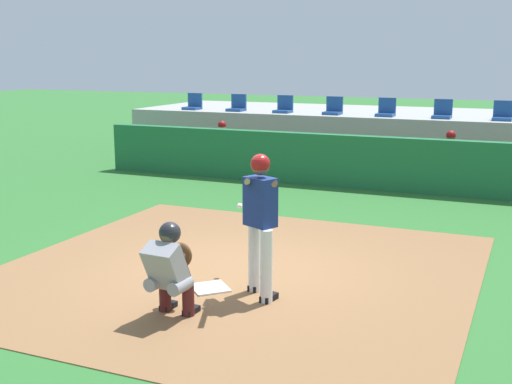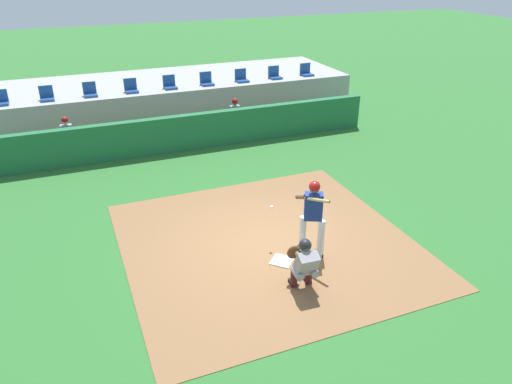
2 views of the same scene
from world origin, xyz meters
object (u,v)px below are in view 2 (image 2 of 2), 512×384
object	(u,v)px
home_plate	(282,261)
batter_at_plate	(313,214)
catcher_crouched	(304,262)
stadium_seat_8	(306,72)
stadium_seat_0	(1,100)
stadium_seat_3	(131,88)
dugout_player_0	(68,136)
stadium_seat_5	(207,81)
dugout_player_1	(236,116)
stadium_seat_2	(90,92)
stadium_seat_1	(47,96)
stadium_seat_4	(170,85)
stadium_seat_6	(241,78)
stadium_seat_7	(275,75)

from	to	relation	value
home_plate	batter_at_plate	distance (m)	1.23
catcher_crouched	stadium_seat_8	distance (m)	12.58
stadium_seat_0	stadium_seat_3	bearing A→B (deg)	0.00
dugout_player_0	stadium_seat_5	size ratio (longest dim) A/B	2.71
dugout_player_1	stadium_seat_2	bearing A→B (deg)	157.04
stadium_seat_3	stadium_seat_8	xyz separation A→B (m)	(7.22, 0.00, 0.00)
stadium_seat_1	stadium_seat_4	xyz separation A→B (m)	(4.33, 0.00, 0.00)
stadium_seat_2	stadium_seat_5	distance (m)	4.33
stadium_seat_4	stadium_seat_8	bearing A→B (deg)	0.00
catcher_crouched	stadium_seat_6	bearing A→B (deg)	75.49
batter_at_plate	stadium_seat_7	size ratio (longest dim) A/B	3.76
stadium_seat_0	stadium_seat_2	distance (m)	2.89
dugout_player_1	stadium_seat_7	bearing A→B (deg)	40.06
dugout_player_0	stadium_seat_1	distance (m)	2.25
dugout_player_1	stadium_seat_8	distance (m)	4.45
dugout_player_1	stadium_seat_5	bearing A→B (deg)	102.98
home_plate	stadium_seat_7	bearing A→B (deg)	66.94
stadium_seat_4	stadium_seat_8	size ratio (longest dim) A/B	1.00
catcher_crouched	stadium_seat_8	xyz separation A→B (m)	(5.77, 11.14, 0.93)
dugout_player_1	stadium_seat_5	xyz separation A→B (m)	(-0.47, 2.03, 0.86)
home_plate	stadium_seat_4	world-z (taller)	stadium_seat_4
home_plate	stadium_seat_2	xyz separation A→B (m)	(-2.89, 10.18, 1.51)
dugout_player_1	stadium_seat_3	size ratio (longest dim) A/B	2.71
batter_at_plate	stadium_seat_8	distance (m)	11.38
home_plate	stadium_seat_4	bearing A→B (deg)	90.00
dugout_player_0	stadium_seat_7	world-z (taller)	stadium_seat_7
home_plate	stadium_seat_7	distance (m)	11.17
dugout_player_0	stadium_seat_6	bearing A→B (deg)	16.71
stadium_seat_4	stadium_seat_5	xyz separation A→B (m)	(1.44, 0.00, 0.00)
batter_at_plate	stadium_seat_0	xyz separation A→B (m)	(-6.47, 10.17, 0.50)
stadium_seat_7	stadium_seat_8	bearing A→B (deg)	0.00
stadium_seat_0	stadium_seat_1	bearing A→B (deg)	0.00
stadium_seat_0	stadium_seat_5	world-z (taller)	same
catcher_crouched	dugout_player_0	xyz separation A→B (m)	(-3.89, 9.11, 0.06)
batter_at_plate	stadium_seat_0	world-z (taller)	stadium_seat_0
home_plate	stadium_seat_6	bearing A→B (deg)	74.16
stadium_seat_0	stadium_seat_2	bearing A→B (deg)	0.00
dugout_player_1	stadium_seat_0	world-z (taller)	stadium_seat_0
batter_at_plate	stadium_seat_2	world-z (taller)	stadium_seat_2
stadium_seat_1	stadium_seat_7	distance (m)	8.67
dugout_player_0	stadium_seat_3	distance (m)	3.29
dugout_player_1	stadium_seat_7	world-z (taller)	stadium_seat_7
catcher_crouched	stadium_seat_1	bearing A→B (deg)	111.28
batter_at_plate	dugout_player_0	size ratio (longest dim) A/B	1.39
dugout_player_0	stadium_seat_1	world-z (taller)	stadium_seat_1
batter_at_plate	dugout_player_1	xyz separation A→B (m)	(1.22, 8.13, -0.36)
stadium_seat_2	stadium_seat_4	size ratio (longest dim) A/B	1.00
stadium_seat_3	stadium_seat_4	size ratio (longest dim) A/B	1.00
stadium_seat_3	stadium_seat_5	distance (m)	2.89
batter_at_plate	stadium_seat_2	xyz separation A→B (m)	(-3.58, 10.17, 0.50)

